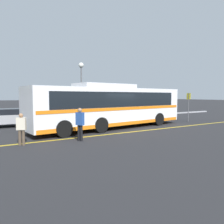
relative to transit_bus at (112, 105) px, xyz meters
The scene contains 11 objects.
ground_plane 1.72m from the transit_bus, 93.76° to the right, with size 220.00×220.00×0.00m, color #262628.
lane_strip_0 2.76m from the transit_bus, 89.64° to the right, with size 0.20×32.34×0.01m, color gold.
curb_strip 6.67m from the transit_bus, 89.88° to the left, with size 40.34×0.36×0.15m, color #99999E.
transit_bus is the anchor object (origin of this frame).
parked_car_1 8.12m from the transit_bus, 144.26° to the left, with size 4.76×2.25×1.39m.
parked_car_2 4.78m from the transit_bus, 87.29° to the left, with size 4.27×2.24×1.37m.
parked_car_3 7.73m from the transit_bus, 38.46° to the left, with size 4.05×2.16×1.44m.
pedestrian_0 4.97m from the transit_bus, 141.31° to the right, with size 0.39×0.47×1.74m.
pedestrian_1 7.16m from the transit_bus, 158.98° to the right, with size 0.47×0.38×1.54m.
bus_stop_sign 7.99m from the transit_bus, ahead, with size 0.08×0.40×2.66m.
street_lamp 8.44m from the transit_bus, 82.58° to the left, with size 0.55×0.55×5.86m.
Camera 1 is at (-8.32, -13.26, 2.39)m, focal length 35.00 mm.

